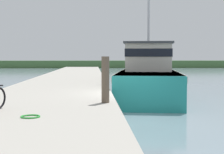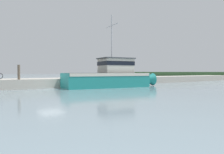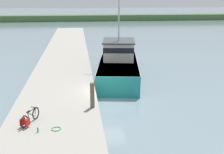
{
  "view_description": "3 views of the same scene",
  "coord_description": "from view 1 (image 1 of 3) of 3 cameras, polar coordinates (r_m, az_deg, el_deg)",
  "views": [
    {
      "loc": [
        -1.61,
        -13.95,
        2.46
      ],
      "look_at": [
        -0.72,
        2.49,
        1.53
      ],
      "focal_mm": 55.0,
      "sensor_mm": 36.0,
      "label": 1
    },
    {
      "loc": [
        22.17,
        -8.26,
        1.78
      ],
      "look_at": [
        0.38,
        7.61,
        1.14
      ],
      "focal_mm": 35.0,
      "sensor_mm": 36.0,
      "label": 2
    },
    {
      "loc": [
        -1.95,
        -18.3,
        7.33
      ],
      "look_at": [
        0.43,
        1.15,
        1.63
      ],
      "focal_mm": 45.0,
      "sensor_mm": 36.0,
      "label": 3
    }
  ],
  "objects": [
    {
      "name": "ground_plane",
      "position": [
        14.26,
        3.44,
        -6.7
      ],
      "size": [
        320.0,
        320.0,
        0.0
      ],
      "primitive_type": "plane",
      "color": "gray"
    },
    {
      "name": "far_shoreline",
      "position": [
        88.11,
        17.92,
        2.06
      ],
      "size": [
        180.0,
        5.0,
        1.73
      ],
      "primitive_type": "cube",
      "color": "#426638",
      "rests_on": "ground_plane"
    },
    {
      "name": "hose_coil",
      "position": [
        8.69,
        -13.42,
        -6.4
      ],
      "size": [
        0.48,
        0.48,
        0.04
      ],
      "primitive_type": "torus",
      "color": "green",
      "rests_on": "dock_pier"
    },
    {
      "name": "dock_pier",
      "position": [
        14.2,
        -10.32,
        -4.74
      ],
      "size": [
        5.09,
        80.0,
        1.0
      ],
      "primitive_type": "cube",
      "color": "#A39E93",
      "rests_on": "ground_plane"
    },
    {
      "name": "mooring_post",
      "position": [
        11.08,
        -1.1,
        -0.44
      ],
      "size": [
        0.25,
        0.25,
        1.5
      ],
      "primitive_type": "cylinder",
      "color": "brown",
      "rests_on": "dock_pier"
    },
    {
      "name": "fishing_boat_main",
      "position": [
        20.71,
        6.04,
        0.06
      ],
      "size": [
        4.81,
        11.78,
        8.36
      ],
      "rotation": [
        0.0,
        0.0,
        -0.15
      ],
      "color": "teal",
      "rests_on": "ground_plane"
    }
  ]
}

